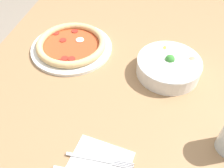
% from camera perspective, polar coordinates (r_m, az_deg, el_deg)
% --- Properties ---
extents(ground_plane, '(8.00, 8.00, 0.00)m').
position_cam_1_polar(ground_plane, '(1.54, 0.83, -15.78)').
color(ground_plane, gray).
extents(dining_table, '(1.16, 0.93, 0.76)m').
position_cam_1_polar(dining_table, '(1.00, 1.22, 1.70)').
color(dining_table, '#99724C').
rests_on(dining_table, ground_plane).
extents(pizza, '(0.30, 0.30, 0.04)m').
position_cam_1_polar(pizza, '(0.96, -9.26, 8.74)').
color(pizza, white).
rests_on(pizza, dining_table).
extents(bowl, '(0.22, 0.22, 0.07)m').
position_cam_1_polar(bowl, '(0.86, 12.79, 4.10)').
color(bowl, white).
rests_on(bowl, dining_table).
extents(fork, '(0.02, 0.18, 0.00)m').
position_cam_1_polar(fork, '(0.67, -3.05, -16.90)').
color(fork, silver).
rests_on(fork, napkin).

